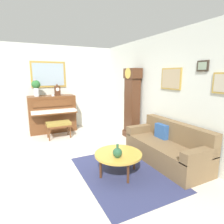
{
  "coord_description": "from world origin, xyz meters",
  "views": [
    {
      "loc": [
        4.01,
        -0.75,
        1.84
      ],
      "look_at": [
        -0.14,
        1.28,
        0.92
      ],
      "focal_mm": 30.02,
      "sensor_mm": 36.0,
      "label": 1
    }
  ],
  "objects": [
    {
      "name": "teacup",
      "position": [
        -2.11,
        0.17,
        1.2
      ],
      "size": [
        0.12,
        0.12,
        0.06
      ],
      "color": "white",
      "rests_on": "piano"
    },
    {
      "name": "flower_vase",
      "position": [
        -2.23,
        -0.3,
        1.49
      ],
      "size": [
        0.26,
        0.26,
        0.58
      ],
      "color": "silver",
      "rests_on": "piano"
    },
    {
      "name": "coffee_table",
      "position": [
        1.14,
        0.79,
        0.38
      ],
      "size": [
        0.88,
        0.88,
        0.41
      ],
      "color": "gold",
      "rests_on": "ground_plane"
    },
    {
      "name": "grandfather_clock",
      "position": [
        -0.58,
        2.15,
        0.96
      ],
      "size": [
        0.52,
        0.34,
        2.03
      ],
      "color": "#4C2B19",
      "rests_on": "ground_plane"
    },
    {
      "name": "piano",
      "position": [
        -2.23,
        0.13,
        0.6
      ],
      "size": [
        0.87,
        1.44,
        1.18
      ],
      "color": "brown",
      "rests_on": "ground_plane"
    },
    {
      "name": "wall_back",
      "position": [
        0.02,
        2.4,
        1.4
      ],
      "size": [
        5.3,
        0.13,
        2.8
      ],
      "color": "silver",
      "rests_on": "ground_plane"
    },
    {
      "name": "piano_bench",
      "position": [
        -1.45,
        0.18,
        0.41
      ],
      "size": [
        0.42,
        0.7,
        0.48
      ],
      "color": "brown",
      "rests_on": "ground_plane"
    },
    {
      "name": "wall_left",
      "position": [
        -2.6,
        0.0,
        1.41
      ],
      "size": [
        0.13,
        4.9,
        2.8
      ],
      "color": "silver",
      "rests_on": "ground_plane"
    },
    {
      "name": "ground_plane",
      "position": [
        0.0,
        0.0,
        -0.05
      ],
      "size": [
        6.4,
        6.0,
        0.1
      ],
      "primitive_type": "cube",
      "color": "beige"
    },
    {
      "name": "green_jug",
      "position": [
        1.28,
        0.69,
        0.5
      ],
      "size": [
        0.17,
        0.17,
        0.24
      ],
      "color": "#234C33",
      "rests_on": "coffee_table"
    },
    {
      "name": "mantel_clock",
      "position": [
        -2.23,
        0.33,
        1.35
      ],
      "size": [
        0.13,
        0.18,
        0.38
      ],
      "color": "#4C2B19",
      "rests_on": "piano"
    },
    {
      "name": "area_rug",
      "position": [
        1.17,
        0.89,
        0.0
      ],
      "size": [
        2.1,
        1.5,
        0.01
      ],
      "primitive_type": "cube",
      "color": "navy",
      "rests_on": "ground_plane"
    },
    {
      "name": "couch",
      "position": [
        1.13,
        1.97,
        0.31
      ],
      "size": [
        1.9,
        0.8,
        0.84
      ],
      "color": "brown",
      "rests_on": "ground_plane"
    }
  ]
}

